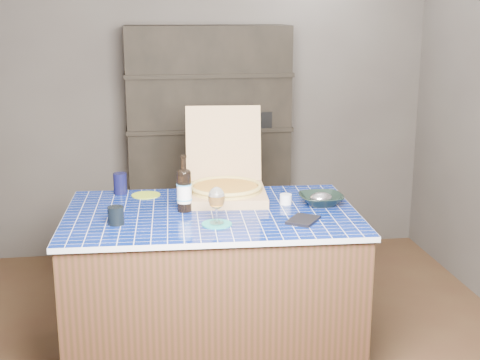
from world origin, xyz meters
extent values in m
plane|color=#503A22|center=(0.00, 0.00, 0.00)|extent=(3.50, 3.50, 0.00)
plane|color=#514C46|center=(0.00, 1.75, 1.25)|extent=(3.50, 0.00, 3.50)
plane|color=#514C46|center=(0.00, -1.75, 1.25)|extent=(3.50, 0.00, 3.50)
cube|color=black|center=(0.00, 1.53, 0.90)|extent=(1.20, 0.40, 1.80)
cube|color=black|center=(0.25, 1.48, 1.12)|extent=(0.40, 0.32, 0.12)
cube|color=#45261B|center=(-0.14, -0.02, 0.41)|extent=(1.56, 1.02, 0.83)
cube|color=#051550|center=(-0.14, -0.02, 0.84)|extent=(1.60, 1.06, 0.03)
cube|color=tan|center=(-0.03, 0.22, 0.88)|extent=(0.49, 0.49, 0.05)
cube|color=tan|center=(-0.01, 0.49, 1.13)|extent=(0.46, 0.14, 0.44)
cylinder|color=#B19749|center=(-0.03, 0.22, 0.91)|extent=(0.42, 0.42, 0.01)
cylinder|color=maroon|center=(-0.03, 0.22, 0.93)|extent=(0.37, 0.37, 0.01)
torus|color=#B19749|center=(-0.03, 0.22, 0.93)|extent=(0.42, 0.42, 0.02)
cylinder|color=black|center=(-0.28, 0.01, 0.96)|extent=(0.08, 0.08, 0.21)
ellipsoid|color=black|center=(-0.28, 0.01, 1.07)|extent=(0.08, 0.08, 0.04)
cylinder|color=black|center=(-0.28, 0.01, 1.12)|extent=(0.03, 0.03, 0.09)
cylinder|color=white|center=(-0.28, 0.01, 0.95)|extent=(0.08, 0.08, 0.10)
cylinder|color=#429EE2|center=(-0.28, 0.01, 0.92)|extent=(0.08, 0.08, 0.01)
cylinder|color=#429EE2|center=(-0.28, 0.01, 1.00)|extent=(0.08, 0.08, 0.01)
cylinder|color=#19827A|center=(-0.14, -0.25, 0.86)|extent=(0.15, 0.15, 0.01)
cylinder|color=white|center=(-0.14, -0.25, 0.87)|extent=(0.07, 0.07, 0.01)
cylinder|color=white|center=(-0.14, -0.25, 0.91)|extent=(0.01, 0.01, 0.08)
ellipsoid|color=white|center=(-0.14, -0.25, 1.00)|extent=(0.09, 0.09, 0.11)
cylinder|color=#C57B1F|center=(-0.14, -0.25, 0.99)|extent=(0.07, 0.07, 0.05)
cylinder|color=white|center=(-0.14, -0.25, 1.02)|extent=(0.07, 0.07, 0.02)
cylinder|color=black|center=(-0.64, -0.17, 0.90)|extent=(0.08, 0.08, 0.09)
cube|color=black|center=(0.31, -0.26, 0.86)|extent=(0.21, 0.22, 0.01)
imported|color=black|center=(0.48, 0.02, 0.89)|extent=(0.24, 0.24, 0.06)
ellipsoid|color=#B0ADB9|center=(0.48, 0.02, 0.90)|extent=(0.13, 0.11, 0.06)
cylinder|color=silver|center=(0.29, 0.06, 0.89)|extent=(0.07, 0.07, 0.06)
cylinder|color=black|center=(-0.63, 0.42, 0.92)|extent=(0.08, 0.08, 0.12)
cylinder|color=#92AD25|center=(-0.48, 0.36, 0.86)|extent=(0.17, 0.17, 0.01)
camera|label=1|loc=(-0.48, -3.44, 1.91)|focal=50.00mm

